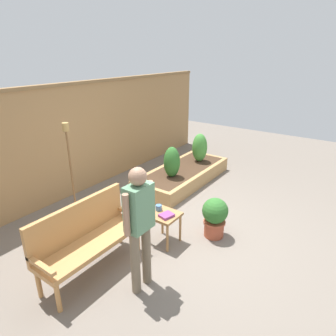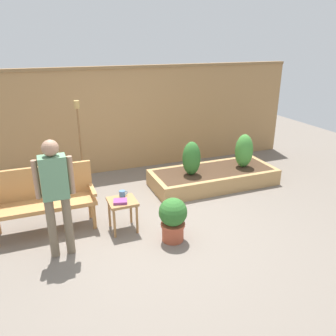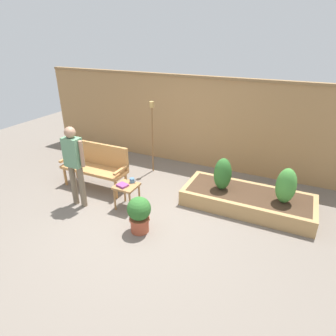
{
  "view_description": "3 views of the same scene",
  "coord_description": "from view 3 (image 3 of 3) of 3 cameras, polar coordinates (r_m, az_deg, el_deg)",
  "views": [
    {
      "loc": [
        -3.41,
        -2.09,
        2.68
      ],
      "look_at": [
        0.65,
        0.79,
        0.72
      ],
      "focal_mm": 31.66,
      "sensor_mm": 36.0,
      "label": 1
    },
    {
      "loc": [
        -1.37,
        -4.2,
        2.65
      ],
      "look_at": [
        0.57,
        0.73,
        0.63
      ],
      "focal_mm": 36.25,
      "sensor_mm": 36.0,
      "label": 2
    },
    {
      "loc": [
        2.31,
        -3.76,
        3.02
      ],
      "look_at": [
        0.1,
        0.9,
        0.6
      ],
      "focal_mm": 30.79,
      "sensor_mm": 36.0,
      "label": 3
    }
  ],
  "objects": [
    {
      "name": "fence_back",
      "position": [
        7.03,
        5.26,
        9.17
      ],
      "size": [
        8.4,
        0.14,
        2.16
      ],
      "color": "#A37A4C",
      "rests_on": "ground_plane"
    },
    {
      "name": "book_on_table",
      "position": [
        5.33,
        -9.0,
        -3.38
      ],
      "size": [
        0.22,
        0.2,
        0.04
      ],
      "primitive_type": "cube",
      "rotation": [
        0.0,
        0.0,
        -0.25
      ],
      "color": "#7F3875",
      "rests_on": "side_table"
    },
    {
      "name": "raised_planter_bed",
      "position": [
        5.69,
        15.4,
        -6.12
      ],
      "size": [
        2.4,
        1.0,
        0.3
      ],
      "color": "#AD8451",
      "rests_on": "ground_plane"
    },
    {
      "name": "garden_bench",
      "position": [
        6.24,
        -14.02,
        1.05
      ],
      "size": [
        1.44,
        0.48,
        0.94
      ],
      "color": "#B77F47",
      "rests_on": "ground_plane"
    },
    {
      "name": "ground_plane",
      "position": [
        5.35,
        -5.2,
        -9.32
      ],
      "size": [
        14.0,
        14.0,
        0.0
      ],
      "primitive_type": "plane",
      "color": "#70665B"
    },
    {
      "name": "tiki_torch",
      "position": [
        6.55,
        -3.17,
        8.55
      ],
      "size": [
        0.1,
        0.1,
        1.67
      ],
      "color": "brown",
      "rests_on": "ground_plane"
    },
    {
      "name": "shrub_near_bench",
      "position": [
        5.51,
        10.77,
        -1.17
      ],
      "size": [
        0.33,
        0.33,
        0.63
      ],
      "color": "brown",
      "rests_on": "raised_planter_bed"
    },
    {
      "name": "person_by_bench",
      "position": [
        5.47,
        -18.1,
        1.48
      ],
      "size": [
        0.47,
        0.2,
        1.56
      ],
      "color": "#70604C",
      "rests_on": "ground_plane"
    },
    {
      "name": "potted_boxwood",
      "position": [
        4.78,
        -5.72,
        -8.89
      ],
      "size": [
        0.39,
        0.39,
        0.64
      ],
      "color": "#A84C33",
      "rests_on": "ground_plane"
    },
    {
      "name": "side_table",
      "position": [
        5.4,
        -8.19,
        -4.16
      ],
      "size": [
        0.4,
        0.4,
        0.48
      ],
      "color": "#9E7042",
      "rests_on": "ground_plane"
    },
    {
      "name": "cup_on_table",
      "position": [
        5.42,
        -7.11,
        -2.45
      ],
      "size": [
        0.13,
        0.09,
        0.08
      ],
      "color": "teal",
      "rests_on": "side_table"
    },
    {
      "name": "shrub_far_corner",
      "position": [
        5.38,
        22.33,
        -3.27
      ],
      "size": [
        0.34,
        0.34,
        0.66
      ],
      "color": "brown",
      "rests_on": "raised_planter_bed"
    }
  ]
}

